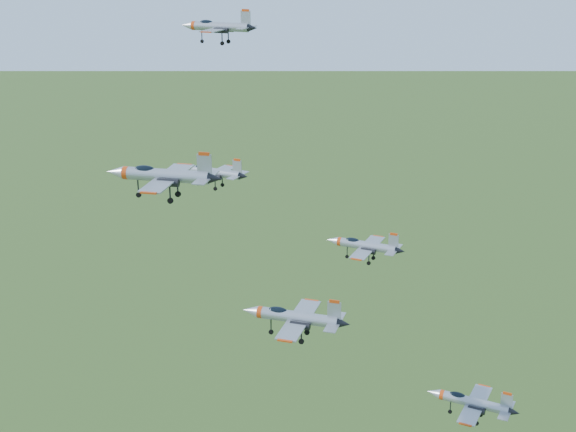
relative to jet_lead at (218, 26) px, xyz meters
The scene contains 6 objects.
jet_lead is the anchor object (origin of this frame).
jet_left_high 21.74m from the jet_lead, 62.07° to the right, with size 10.61×8.77×2.84m.
jet_right_high 34.49m from the jet_lead, 67.69° to the right, with size 13.12×11.16×3.57m.
jet_left_low 37.83m from the jet_lead, 16.67° to the right, with size 10.56×8.76×2.82m.
jet_right_low 45.74m from the jet_lead, 43.79° to the right, with size 12.65×10.65×3.40m.
jet_trail 60.91m from the jet_lead, 18.47° to the right, with size 11.01×9.08×2.95m.
Camera 1 is at (46.04, -86.96, 159.44)m, focal length 50.00 mm.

